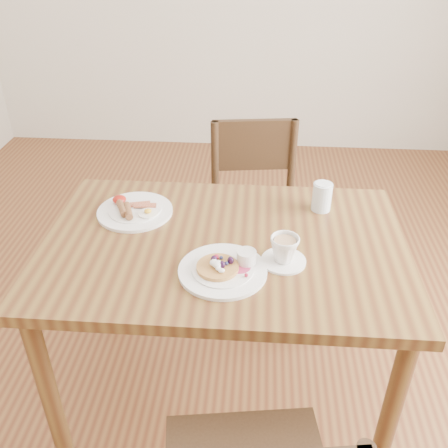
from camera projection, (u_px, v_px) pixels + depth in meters
name	position (u px, v px, depth m)	size (l,w,h in m)	color
ground	(224.00, 391.00, 2.05)	(5.00, 5.00, 0.00)	brown
dining_table	(224.00, 266.00, 1.70)	(1.20, 0.80, 0.75)	brown
chair_far	(255.00, 210.00, 2.31)	(0.47, 0.47, 0.88)	#352213
pancake_plate	(224.00, 268.00, 1.50)	(0.27, 0.27, 0.06)	white
breakfast_plate	(134.00, 210.00, 1.79)	(0.27, 0.27, 0.04)	white
teacup_saucer	(284.00, 251.00, 1.53)	(0.14, 0.14, 0.09)	white
water_glass	(322.00, 197.00, 1.79)	(0.07, 0.07, 0.10)	silver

